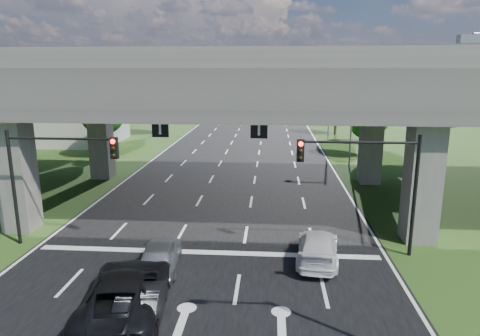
# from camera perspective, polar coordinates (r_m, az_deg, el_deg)

# --- Properties ---
(ground) EXTENTS (160.00, 160.00, 0.00)m
(ground) POSITION_cam_1_polar(r_m,az_deg,el_deg) (18.72, -6.11, -15.60)
(ground) COLOR #253F14
(ground) RESTS_ON ground
(road) EXTENTS (18.00, 120.00, 0.03)m
(road) POSITION_cam_1_polar(r_m,az_deg,el_deg) (27.80, -2.44, -5.71)
(road) COLOR black
(road) RESTS_ON ground
(overpass) EXTENTS (80.00, 15.00, 10.00)m
(overpass) POSITION_cam_1_polar(r_m,az_deg,el_deg) (28.33, -2.12, 10.96)
(overpass) COLOR #383532
(overpass) RESTS_ON ground
(warehouse) EXTENTS (20.00, 10.00, 4.00)m
(warehouse) POSITION_cam_1_polar(r_m,az_deg,el_deg) (59.26, -25.32, 5.08)
(warehouse) COLOR #9E9E99
(warehouse) RESTS_ON ground
(signal_right) EXTENTS (5.76, 0.54, 6.00)m
(signal_right) POSITION_cam_1_polar(r_m,az_deg,el_deg) (21.17, 16.97, -0.53)
(signal_right) COLOR black
(signal_right) RESTS_ON ground
(signal_left) EXTENTS (5.76, 0.54, 6.00)m
(signal_left) POSITION_cam_1_polar(r_m,az_deg,el_deg) (23.36, -23.80, 0.16)
(signal_left) COLOR black
(signal_left) RESTS_ON ground
(streetlight_far) EXTENTS (3.38, 0.25, 10.00)m
(streetlight_far) POSITION_cam_1_polar(r_m,az_deg,el_deg) (40.86, 14.23, 8.31)
(streetlight_far) COLOR gray
(streetlight_far) RESTS_ON ground
(streetlight_beyond) EXTENTS (3.38, 0.25, 10.00)m
(streetlight_beyond) POSITION_cam_1_polar(r_m,az_deg,el_deg) (56.65, 11.49, 9.66)
(streetlight_beyond) COLOR gray
(streetlight_beyond) RESTS_ON ground
(tree_left_near) EXTENTS (4.50, 4.50, 7.80)m
(tree_left_near) POSITION_cam_1_polar(r_m,az_deg,el_deg) (45.66, -17.87, 7.24)
(tree_left_near) COLOR black
(tree_left_near) RESTS_ON ground
(tree_left_mid) EXTENTS (3.91, 3.90, 6.76)m
(tree_left_mid) POSITION_cam_1_polar(r_m,az_deg,el_deg) (54.22, -17.65, 7.40)
(tree_left_mid) COLOR black
(tree_left_mid) RESTS_ON ground
(tree_left_far) EXTENTS (4.80, 4.80, 8.32)m
(tree_left_far) POSITION_cam_1_polar(r_m,az_deg,el_deg) (60.44, -11.32, 9.20)
(tree_left_far) COLOR black
(tree_left_far) RESTS_ON ground
(tree_right_near) EXTENTS (4.20, 4.20, 7.28)m
(tree_right_near) POSITION_cam_1_polar(r_m,az_deg,el_deg) (45.46, 16.97, 6.87)
(tree_right_near) COLOR black
(tree_right_near) RESTS_ON ground
(tree_right_mid) EXTENTS (3.91, 3.90, 6.76)m
(tree_right_mid) POSITION_cam_1_polar(r_m,az_deg,el_deg) (53.93, 18.26, 7.33)
(tree_right_mid) COLOR black
(tree_right_mid) RESTS_ON ground
(tree_right_far) EXTENTS (4.50, 4.50, 7.80)m
(tree_right_far) POSITION_cam_1_polar(r_m,az_deg,el_deg) (60.94, 12.82, 8.85)
(tree_right_far) COLOR black
(tree_right_far) RESTS_ON ground
(car_silver) EXTENTS (2.13, 4.36, 1.43)m
(car_silver) POSITION_cam_1_polar(r_m,az_deg,el_deg) (20.08, -10.61, -11.31)
(car_silver) COLOR #ADB0B5
(car_silver) RESTS_ON road
(car_dark) EXTENTS (1.99, 4.39, 1.40)m
(car_dark) POSITION_cam_1_polar(r_m,az_deg,el_deg) (16.65, -12.91, -16.90)
(car_dark) COLOR black
(car_dark) RESTS_ON road
(car_white) EXTENTS (2.43, 4.85, 1.35)m
(car_white) POSITION_cam_1_polar(r_m,az_deg,el_deg) (20.96, 10.30, -10.33)
(car_white) COLOR silver
(car_white) RESTS_ON road
(car_trailing) EXTENTS (3.50, 6.38, 1.69)m
(car_trailing) POSITION_cam_1_polar(r_m,az_deg,el_deg) (17.04, -14.91, -15.71)
(car_trailing) COLOR black
(car_trailing) RESTS_ON road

